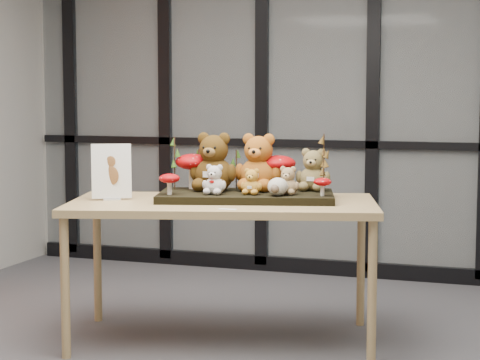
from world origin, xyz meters
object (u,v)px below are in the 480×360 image
at_px(mushroom_back_left, 193,170).
at_px(bear_small_yellow, 252,180).
at_px(bear_pooh_yellow, 259,159).
at_px(mushroom_back_right, 278,171).
at_px(display_table, 223,212).
at_px(bear_brown_medium, 214,159).
at_px(bear_beige_small, 288,179).
at_px(mushroom_front_right, 322,186).
at_px(diorama_tray, 246,196).
at_px(bear_tan_back, 314,167).
at_px(plush_cream_hedgehog, 278,186).
at_px(bear_white_bow, 215,178).
at_px(sign_holder, 111,174).
at_px(mushroom_front_left, 169,183).

bearing_deg(mushroom_back_left, bear_small_yellow, -20.13).
height_order(bear_pooh_yellow, mushroom_back_right, bear_pooh_yellow).
relative_size(display_table, bear_small_yellow, 11.66).
xyz_separation_m(bear_brown_medium, mushroom_back_right, (0.36, 0.15, -0.08)).
relative_size(bear_beige_small, mushroom_front_right, 1.58).
height_order(bear_brown_medium, mushroom_back_right, bear_brown_medium).
distance_m(bear_brown_medium, mushroom_back_right, 0.39).
height_order(diorama_tray, bear_brown_medium, bear_brown_medium).
xyz_separation_m(display_table, bear_tan_back, (0.46, 0.32, 0.25)).
bearing_deg(bear_small_yellow, plush_cream_hedgehog, -19.95).
bearing_deg(bear_tan_back, bear_beige_small, -125.80).
relative_size(bear_brown_medium, bear_small_yellow, 2.30).
relative_size(bear_small_yellow, plush_cream_hedgehog, 1.45).
relative_size(display_table, bear_brown_medium, 5.07).
relative_size(bear_pooh_yellow, mushroom_back_left, 1.59).
bearing_deg(display_table, mushroom_front_right, -7.06).
height_order(bear_pooh_yellow, bear_beige_small, bear_pooh_yellow).
bearing_deg(mushroom_back_right, bear_white_bow, -131.33).
height_order(display_table, mushroom_back_left, mushroom_back_left).
bearing_deg(diorama_tray, bear_brown_medium, 154.78).
bearing_deg(bear_brown_medium, mushroom_back_left, 150.98).
distance_m(bear_pooh_yellow, bear_beige_small, 0.28).
xyz_separation_m(bear_brown_medium, bear_small_yellow, (0.28, -0.12, -0.11)).
bearing_deg(bear_brown_medium, mushroom_back_right, 6.81).
bearing_deg(bear_small_yellow, bear_brown_medium, 141.31).
xyz_separation_m(display_table, bear_small_yellow, (0.17, 0.02, 0.19)).
distance_m(mushroom_back_right, sign_holder, 0.99).
bearing_deg(mushroom_front_left, mushroom_back_left, 86.62).
bearing_deg(mushroom_back_right, bear_brown_medium, -157.92).
height_order(bear_tan_back, sign_holder, sign_holder).
xyz_separation_m(plush_cream_hedgehog, mushroom_front_right, (0.24, 0.08, -0.00)).
relative_size(display_table, bear_tan_back, 6.99).
height_order(bear_brown_medium, bear_tan_back, bear_brown_medium).
relative_size(diorama_tray, bear_brown_medium, 2.66).
bearing_deg(diorama_tray, plush_cream_hedgehog, -38.56).
relative_size(bear_brown_medium, mushroom_front_left, 2.86).
bearing_deg(sign_holder, bear_small_yellow, -17.85).
xyz_separation_m(bear_pooh_yellow, mushroom_front_left, (-0.42, -0.37, -0.12)).
bearing_deg(display_table, bear_pooh_yellow, 41.85).
bearing_deg(display_table, diorama_tray, 26.57).
bearing_deg(bear_tan_back, bear_brown_medium, -177.08).
xyz_separation_m(bear_white_bow, mushroom_back_left, (-0.22, 0.22, 0.02)).
bearing_deg(mushroom_front_right, bear_beige_small, -179.89).
xyz_separation_m(bear_white_bow, mushroom_back_right, (0.29, 0.33, 0.02)).
relative_size(bear_white_bow, mushroom_front_left, 1.43).
relative_size(display_table, mushroom_front_right, 17.00).
distance_m(display_table, mushroom_front_left, 0.35).
relative_size(display_table, bear_white_bow, 10.17).
xyz_separation_m(bear_white_bow, bear_beige_small, (0.40, 0.13, -0.01)).
bearing_deg(bear_beige_small, sign_holder, 177.85).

